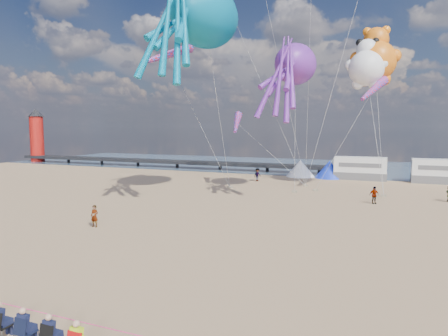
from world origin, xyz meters
TOP-DOWN VIEW (x-y plane):
  - ground at (0.00, 0.00)m, footprint 120.00×120.00m
  - water at (0.00, 55.00)m, footprint 120.00×120.00m
  - pier at (-28.00, 44.00)m, footprint 60.00×3.00m
  - lighthouse at (-56.00, 44.00)m, footprint 2.60×2.60m
  - motorhome_0 at (6.00, 40.00)m, footprint 6.60×2.50m
  - motorhome_1 at (15.50, 40.00)m, footprint 6.60×2.50m
  - tent_white at (-2.00, 40.00)m, footprint 4.00×4.00m
  - tent_blue at (2.00, 40.00)m, footprint 4.00×4.00m
  - spectator_row at (-1.27, -6.82)m, footprint 6.10×0.90m
  - rope_line at (0.00, -5.00)m, footprint 34.00×0.03m
  - standing_person at (-9.60, 6.23)m, footprint 0.60×0.42m
  - beachgoer_2 at (-6.18, 33.25)m, footprint 0.94×1.02m
  - beachgoer_3 at (8.33, 22.80)m, footprint 1.20×1.01m
  - sandbag_a at (-7.29, 26.29)m, footprint 0.50×0.35m
  - sandbag_b at (0.24, 26.17)m, footprint 0.50×0.35m
  - sandbag_c at (9.13, 27.04)m, footprint 0.50×0.35m
  - sandbag_d at (2.14, 28.07)m, footprint 0.50×0.35m
  - sandbag_e at (0.48, 30.97)m, footprint 0.50×0.35m
  - kite_octopus_teal at (-7.25, 19.67)m, footprint 5.29×11.23m
  - kite_octopus_purple at (0.32, 25.16)m, footprint 6.11×9.85m
  - kite_panda at (6.84, 30.29)m, footprint 4.92×4.68m
  - kite_teddy_orange at (7.64, 31.72)m, footprint 6.89×6.70m
  - windsock_left at (-13.05, 22.45)m, footprint 3.80×6.63m
  - windsock_mid at (7.70, 28.68)m, footprint 3.00×5.29m
  - windsock_right at (-7.04, 27.86)m, footprint 1.95×4.40m

SIDE VIEW (x-z plane):
  - ground at x=0.00m, z-range 0.00..0.00m
  - water at x=0.00m, z-range 0.02..0.02m
  - rope_line at x=0.00m, z-range 0.00..0.04m
  - sandbag_a at x=-7.29m, z-range 0.00..0.22m
  - sandbag_b at x=0.24m, z-range 0.00..0.22m
  - sandbag_c at x=9.13m, z-range 0.00..0.22m
  - sandbag_d at x=2.14m, z-range 0.00..0.22m
  - sandbag_e at x=0.48m, z-range 0.00..0.22m
  - spectator_row at x=-1.27m, z-range 0.00..1.30m
  - standing_person at x=-9.60m, z-range 0.00..1.57m
  - beachgoer_3 at x=8.33m, z-range 0.00..1.61m
  - beachgoer_2 at x=-6.18m, z-range 0.00..1.67m
  - pier at x=-28.00m, z-range 0.75..1.25m
  - tent_white at x=-2.00m, z-range 0.00..2.40m
  - tent_blue at x=2.00m, z-range 0.00..2.40m
  - motorhome_0 at x=6.00m, z-range 0.00..3.00m
  - motorhome_1 at x=15.50m, z-range 0.00..3.00m
  - lighthouse at x=-56.00m, z-range 0.00..9.00m
  - windsock_right at x=-7.04m, z-range 5.31..9.63m
  - windsock_mid at x=7.70m, z-range 8.20..13.53m
  - kite_panda at x=6.84m, z-range 10.03..16.49m
  - kite_octopus_purple at x=0.32m, z-range 8.11..18.57m
  - kite_teddy_orange at x=7.64m, z-range 10.27..17.99m
  - windsock_left at x=-13.05m, z-range 11.33..18.11m
  - kite_octopus_teal at x=-7.25m, z-range 11.21..23.78m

